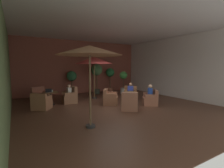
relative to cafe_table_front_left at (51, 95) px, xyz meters
name	(u,v)px	position (x,y,z in m)	size (l,w,h in m)	color
ground_plane	(117,107)	(2.81, -2.12, -0.54)	(9.41, 10.20, 0.02)	brown
wall_back_brick	(82,67)	(2.81, 2.94, 1.43)	(9.41, 0.08, 3.92)	brown
wall_left_accent	(6,68)	(-1.86, -2.12, 1.43)	(0.08, 10.20, 3.92)	#607949
wall_right_plain	(179,67)	(7.47, -2.12, 1.43)	(0.08, 10.20, 3.92)	silver
ceiling_slab	(117,26)	(2.81, -2.12, 3.42)	(9.41, 10.20, 0.06)	silver
cafe_table_front_left	(51,95)	(0.00, 0.00, 0.00)	(0.77, 0.77, 0.68)	black
armchair_front_left_north	(70,97)	(1.01, -0.04, -0.21)	(0.76, 0.81, 0.90)	#9B6547
armchair_front_left_east	(40,97)	(-0.41, 0.92, -0.22)	(0.98, 0.96, 0.87)	#9F5944
armchair_front_left_south	(42,103)	(-0.58, -0.82, -0.22)	(1.01, 1.01, 0.81)	#9E6848
cafe_table_front_right	(130,96)	(3.61, -2.16, -0.04)	(0.62, 0.62, 0.68)	black
armchair_front_right_north	(110,99)	(2.73, -1.55, -0.22)	(1.04, 1.04, 0.82)	#9D6245
armchair_front_right_east	(130,103)	(2.94, -3.01, -0.21)	(1.06, 1.07, 0.87)	#A1634B
armchair_front_right_south	(151,99)	(4.50, -2.75, -0.23)	(1.00, 1.01, 0.80)	#9A5E45
armchair_front_right_west	(130,95)	(4.25, -1.31, -0.21)	(1.03, 1.03, 0.86)	#945D38
patio_umbrella_tall_red	(90,51)	(0.50, -4.11, 1.99)	(2.12, 2.12, 2.70)	#2D2D2D
patio_umbrella_center_beige	(94,61)	(2.72, 0.43, 1.86)	(2.36, 2.36, 2.62)	#2D2D2D
potted_tree_left_corner	(72,78)	(1.85, 2.34, 0.66)	(0.70, 0.70, 1.70)	silver
potted_tree_mid_left	(123,80)	(5.36, 1.06, 0.50)	(0.58, 0.58, 1.67)	silver
potted_tree_mid_right	(97,72)	(3.64, 2.02, 1.08)	(0.83, 0.83, 2.20)	#31372C
potted_tree_right_corner	(110,75)	(4.90, 2.25, 0.78)	(0.68, 0.68, 1.90)	#AB6448
patron_blue_shirt	(69,91)	(0.96, -0.04, 0.16)	(0.22, 0.39, 0.59)	silver
patron_by_window	(131,89)	(4.23, -1.34, 0.20)	(0.40, 0.38, 0.63)	#3241A6
patron_with_friend	(150,91)	(4.47, -2.72, 0.19)	(0.35, 0.38, 0.69)	#2546A7
iced_drink_cup	(52,91)	(0.06, -0.03, 0.20)	(0.08, 0.08, 0.11)	white
open_laptop	(49,91)	(-0.11, -0.05, 0.20)	(0.36, 0.29, 0.20)	#9EA0A5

